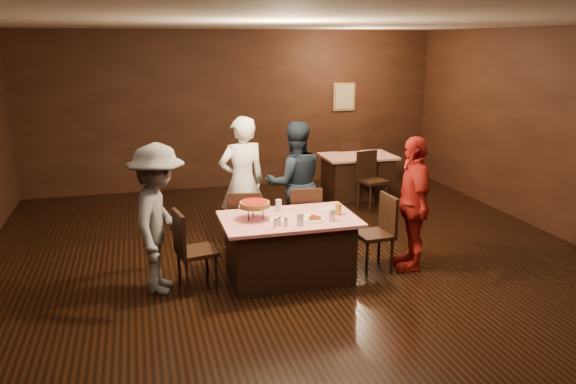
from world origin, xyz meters
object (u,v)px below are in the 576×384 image
object	(u,v)px
chair_back_far	(346,164)
glass_front_right	(332,215)
diner_navy_hoodie	(295,183)
pizza_stand	(255,204)
glass_back	(279,205)
chair_far_right	(303,220)
glass_front_left	(300,219)
chair_back_near	(373,180)
glass_amber	(338,209)
chair_end_left	(196,250)
diner_red_shirt	(413,203)
chair_end_right	(374,233)
back_table	(357,176)
plate_empty	(329,210)
diner_grey_knit	(159,219)
chair_far_left	(244,225)
diner_white_jacket	(242,182)
main_table	(289,248)

from	to	relation	value
chair_back_far	glass_front_right	size ratio (longest dim) A/B	6.79
chair_back_far	diner_navy_hoodie	distance (m)	3.24
pizza_stand	glass_back	xyz separation A→B (m)	(0.35, 0.25, -0.11)
chair_far_right	glass_front_left	xyz separation A→B (m)	(-0.35, -1.05, 0.37)
chair_far_right	chair_back_near	bearing A→B (deg)	-130.27
chair_far_right	glass_amber	xyz separation A→B (m)	(0.20, -0.80, 0.37)
chair_end_left	glass_front_right	size ratio (longest dim) A/B	6.79
diner_red_shirt	glass_front_right	world-z (taller)	diner_red_shirt
glass_front_right	glass_amber	xyz separation A→B (m)	(0.15, 0.20, 0.00)
chair_end_right	glass_front_left	size ratio (longest dim) A/B	6.79
back_table	diner_red_shirt	size ratio (longest dim) A/B	0.77
diner_navy_hoodie	glass_back	bearing A→B (deg)	64.36
chair_end_right	glass_amber	bearing A→B (deg)	-87.76
chair_back_near	plate_empty	xyz separation A→B (m)	(-1.65, -2.42, 0.30)
plate_empty	glass_amber	world-z (taller)	glass_amber
pizza_stand	plate_empty	distance (m)	0.97
diner_navy_hoodie	plate_empty	xyz separation A→B (m)	(0.14, -1.05, -0.09)
diner_grey_knit	glass_amber	xyz separation A→B (m)	(2.10, -0.11, -0.02)
chair_far_left	glass_front_left	world-z (taller)	chair_far_left
chair_far_left	diner_grey_knit	bearing A→B (deg)	42.00
glass_amber	glass_back	distance (m)	0.74
diner_white_jacket	diner_red_shirt	world-z (taller)	diner_white_jacket
main_table	diner_white_jacket	bearing A→B (deg)	104.01
back_table	diner_red_shirt	bearing A→B (deg)	-100.68
main_table	diner_grey_knit	size ratio (longest dim) A/B	0.93
chair_end_left	glass_front_right	bearing A→B (deg)	-109.88
chair_end_left	chair_end_right	world-z (taller)	same
chair_far_left	diner_grey_knit	xyz separation A→B (m)	(-1.10, -0.69, 0.38)
diner_navy_hoodie	diner_white_jacket	bearing A→B (deg)	-3.83
chair_end_left	plate_empty	world-z (taller)	chair_end_left
glass_front_right	chair_far_left	bearing A→B (deg)	130.36
chair_far_right	glass_amber	world-z (taller)	chair_far_right
glass_front_left	glass_back	size ratio (longest dim) A/B	1.00
pizza_stand	plate_empty	bearing A→B (deg)	6.01
chair_end_right	diner_navy_hoodie	xyz separation A→B (m)	(-0.69, 1.20, 0.39)
chair_end_right	main_table	bearing A→B (deg)	-93.47
diner_red_shirt	glass_front_left	bearing A→B (deg)	-67.98
back_table	chair_end_right	bearing A→B (deg)	-108.63
chair_far_right	diner_red_shirt	bearing A→B (deg)	149.48
chair_back_near	diner_navy_hoodie	size ratio (longest dim) A/B	0.55
diner_grey_knit	diner_red_shirt	distance (m)	3.08
chair_end_right	glass_amber	size ratio (longest dim) A/B	6.79
diner_red_shirt	glass_back	xyz separation A→B (m)	(-1.62, 0.37, -0.00)
glass_front_left	main_table	bearing A→B (deg)	99.46
diner_navy_hoodie	glass_front_right	bearing A→B (deg)	93.05
main_table	chair_back_far	world-z (taller)	chair_back_far
chair_far_right	glass_amber	size ratio (longest dim) A/B	6.79
chair_end_right	chair_back_far	world-z (taller)	same
diner_grey_knit	plate_empty	distance (m)	2.05
glass_back	chair_end_left	bearing A→B (deg)	-164.05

